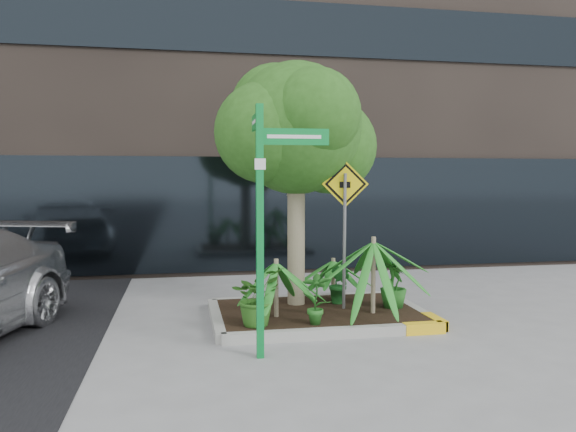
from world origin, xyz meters
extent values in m
plane|color=gray|center=(0.00, 0.00, 0.00)|extent=(80.00, 80.00, 0.00)
cube|color=#9E9E99|center=(0.20, 1.40, 0.07)|extent=(3.20, 0.15, 0.15)
cube|color=#9E9E99|center=(0.20, -0.80, 0.07)|extent=(3.20, 0.15, 0.15)
cube|color=#9E9E99|center=(-1.40, 0.30, 0.07)|extent=(0.15, 2.20, 0.15)
cube|color=#9E9E99|center=(1.80, 0.30, 0.07)|extent=(0.15, 2.20, 0.15)
cube|color=yellow|center=(1.50, -0.80, 0.07)|extent=(0.60, 0.17, 0.15)
cube|color=black|center=(0.20, 0.30, 0.12)|extent=(3.05, 2.05, 0.06)
cylinder|color=gray|center=(-0.05, 0.78, 1.34)|extent=(0.29, 0.29, 2.68)
cylinder|color=gray|center=(0.04, 0.78, 2.32)|extent=(0.51, 0.14, 0.87)
sphere|color=#245217|center=(-0.05, 0.78, 3.03)|extent=(2.14, 2.14, 2.14)
sphere|color=#245217|center=(0.57, 1.04, 2.77)|extent=(1.61, 1.61, 1.61)
sphere|color=#245217|center=(-0.59, 0.60, 2.94)|extent=(1.61, 1.61, 1.61)
sphere|color=#245217|center=(0.13, 0.24, 3.21)|extent=(1.43, 1.43, 1.43)
sphere|color=#245217|center=(-0.32, 1.22, 3.39)|extent=(1.52, 1.52, 1.52)
cylinder|color=gray|center=(0.99, -0.07, 0.74)|extent=(0.07, 0.07, 1.18)
cylinder|color=gray|center=(-0.52, -0.01, 0.59)|extent=(0.07, 0.07, 0.87)
cylinder|color=gray|center=(0.66, 1.05, 0.50)|extent=(0.07, 0.07, 0.70)
imported|color=#285C1A|center=(-0.88, -0.44, 0.56)|extent=(1.03, 1.03, 0.81)
imported|color=#1F5F1C|center=(1.43, 0.21, 0.53)|extent=(0.55, 0.55, 0.76)
imported|color=#246820|center=(-0.03, -0.55, 0.53)|extent=(0.43, 0.43, 0.76)
imported|color=#1B6022|center=(0.65, 0.63, 0.49)|extent=(0.51, 0.51, 0.67)
cube|color=#0B8032|center=(-0.96, -1.42, 1.56)|extent=(0.09, 0.09, 3.13)
cube|color=#0B8032|center=(-0.53, -1.43, 2.74)|extent=(0.87, 0.06, 0.20)
cube|color=#0B8032|center=(-0.94, -0.99, 2.96)|extent=(0.06, 0.87, 0.20)
cube|color=white|center=(-0.53, -1.45, 2.74)|extent=(0.67, 0.03, 0.04)
cube|color=white|center=(-0.96, -0.99, 2.96)|extent=(0.03, 0.67, 0.04)
cube|color=white|center=(-0.96, -1.47, 2.40)|extent=(0.13, 0.01, 0.13)
cylinder|color=slate|center=(0.60, 0.20, 1.23)|extent=(0.10, 0.24, 2.15)
cube|color=yellow|center=(0.60, 0.18, 2.14)|extent=(0.71, 0.19, 0.72)
cube|color=black|center=(0.60, 0.16, 2.14)|extent=(0.63, 0.16, 0.64)
cube|color=yellow|center=(0.60, 0.16, 2.14)|extent=(0.53, 0.13, 0.55)
cube|color=black|center=(0.59, 0.15, 2.13)|extent=(0.17, 0.04, 0.10)
camera|label=1|loc=(-1.90, -8.21, 2.25)|focal=35.00mm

